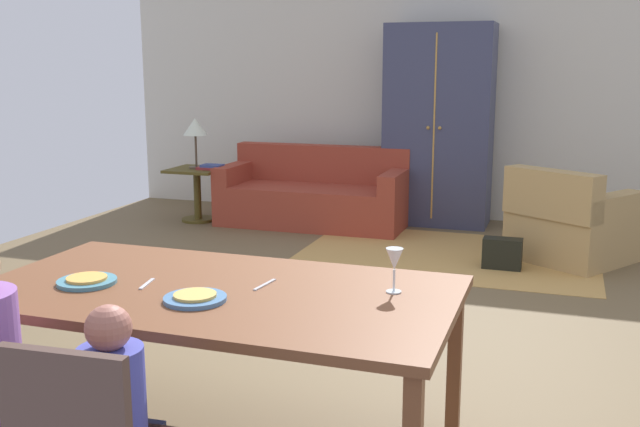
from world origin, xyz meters
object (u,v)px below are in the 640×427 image
Objects in this scene: couch at (315,196)px; side_table at (197,187)px; plate_near_child at (195,299)px; book_lower at (208,168)px; dining_table at (216,302)px; armoire at (439,126)px; book_upper at (212,166)px; table_lamp at (195,129)px; wine_glass at (394,261)px; handbag at (502,254)px; plate_near_man at (87,282)px; armchair at (569,225)px.

couch is 1.29m from side_table.
book_lower is at bearing 116.76° from plate_near_child.
dining_table is 0.95× the size of armoire.
book_upper is (-1.06, -0.29, 0.32)m from couch.
plate_near_child is 5.14m from table_lamp.
couch is 1.51m from armoire.
table_lamp is (-3.14, 4.17, 0.12)m from wine_glass.
armoire is 2.05m from handbag.
plate_near_man reaches higher than book_lower.
plate_near_child is 4.35m from armchair.
book_upper is at bearing 125.39° from wine_glass.
wine_glass is (1.27, 0.30, 0.12)m from plate_near_man.
handbag is at bearing -15.13° from table_lamp.
plate_near_man is at bearing -167.67° from dining_table.
dining_table is at bearing -60.84° from table_lamp.
plate_near_child is at bearing -61.82° from side_table.
table_lamp is 1.69× the size of handbag.
handbag is at bearing 86.76° from wine_glass.
couch is (-1.16, 4.61, -0.40)m from dining_table.
plate_near_man reaches higher than side_table.
table_lamp reaches higher than book_lower.
armchair is (1.42, 3.90, -0.38)m from dining_table.
armoire is 3.89× the size of table_lamp.
armoire is at bearing 89.28° from dining_table.
table_lamp reaches higher than armchair.
couch is at bearing 11.57° from table_lamp.
armchair reaches higher than book_upper.
wine_glass is (0.72, 0.18, 0.19)m from dining_table.
couch is at bearing 11.57° from side_table.
dining_table is 1.02× the size of couch.
armchair is 1.94m from armoire.
table_lamp reaches higher than handbag.
table_lamp is 0.45m from book_lower.
couch reaches higher than dining_table.
armoire is (0.06, 5.08, 0.35)m from dining_table.
wine_glass is at bearing -82.39° from armoire.
book_lower is 0.05m from book_upper.
plate_near_child is (0.55, -0.06, 0.00)m from plate_near_man.
armchair is 2.04× the size of side_table.
dining_table is 3.61m from handbag.
couch is at bearing 113.02° from wine_glass.
table_lamp is (-2.49, -0.73, -0.04)m from armoire.
handbag is at bearing -138.84° from armchair.
side_table is 2.64× the size of book_upper.
book_lower is (0.16, -0.04, 0.22)m from side_table.
handbag is (3.17, -0.86, -0.46)m from book_lower.
book_upper is 3.28m from handbag.
side_table is at bearing -163.63° from armoire.
plate_near_child reaches higher than handbag.
side_table is at bearing 127.03° from wine_glass.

